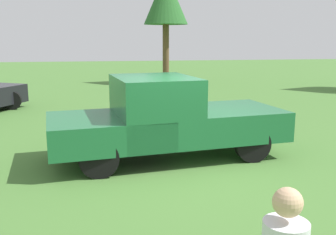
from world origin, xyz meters
name	(u,v)px	position (x,y,z in m)	size (l,w,h in m)	color
ground_plane	(182,169)	(0.00, 0.00, 0.00)	(80.00, 80.00, 0.00)	#477533
pickup_truck	(162,117)	(0.28, -0.81, 0.93)	(5.30, 2.63, 1.80)	black
tree_back_right	(166,0)	(-2.23, -15.20, 4.80)	(2.55, 2.55, 6.32)	brown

